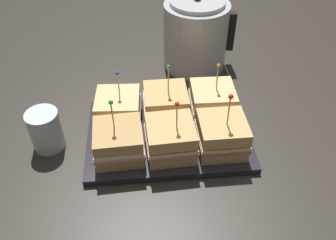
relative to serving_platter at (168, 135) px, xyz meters
name	(u,v)px	position (x,y,z in m)	size (l,w,h in m)	color
ground_plane	(168,138)	(0.00, 0.00, -0.01)	(6.00, 6.00, 0.00)	#2D2823
serving_platter	(168,135)	(0.00, 0.00, 0.00)	(0.40, 0.28, 0.02)	#232328
sandwich_front_left	(119,142)	(-0.12, -0.06, 0.05)	(0.12, 0.12, 0.15)	tan
sandwich_front_center	(172,139)	(0.00, -0.06, 0.05)	(0.12, 0.12, 0.15)	tan
sandwich_front_right	(222,135)	(0.12, -0.06, 0.05)	(0.11, 0.11, 0.16)	tan
sandwich_back_left	(118,109)	(-0.12, 0.06, 0.05)	(0.12, 0.12, 0.15)	#DBB77A
sandwich_back_center	(166,104)	(0.00, 0.06, 0.05)	(0.11, 0.12, 0.16)	tan
sandwich_back_right	(212,102)	(0.12, 0.06, 0.05)	(0.12, 0.12, 0.15)	#DBB77A
kettle_steel	(196,35)	(0.12, 0.33, 0.10)	(0.22, 0.20, 0.23)	#B7BABF
drinking_glass	(46,130)	(-0.29, 0.00, 0.04)	(0.08, 0.08, 0.10)	silver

